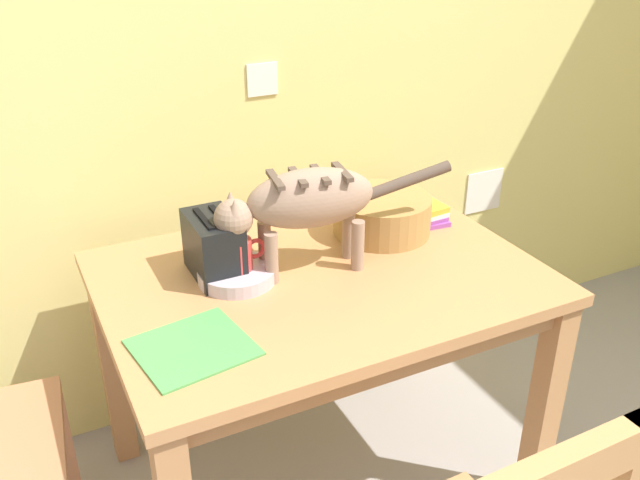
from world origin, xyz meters
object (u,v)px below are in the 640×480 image
at_px(dining_table, 320,302).
at_px(magazine, 193,347).
at_px(coffee_mug, 237,254).
at_px(cat, 305,203).
at_px(book_stack, 416,214).
at_px(saucer_bowl, 237,274).
at_px(wicker_basket, 382,214).
at_px(toaster, 214,247).

height_order(dining_table, magazine, magazine).
xyz_separation_m(dining_table, coffee_mug, (-0.22, 0.06, 0.17)).
bearing_deg(magazine, cat, 20.96).
bearing_deg(book_stack, saucer_bowl, -171.59).
relative_size(coffee_mug, wicker_basket, 0.44).
bearing_deg(toaster, coffee_mug, -51.51).
bearing_deg(magazine, coffee_mug, 42.22).
relative_size(saucer_bowl, toaster, 1.05).
distance_m(dining_table, magazine, 0.47).
xyz_separation_m(saucer_bowl, coffee_mug, (0.00, -0.00, 0.06)).
relative_size(magazine, toaster, 1.26).
distance_m(magazine, toaster, 0.35).
distance_m(saucer_bowl, toaster, 0.10).
bearing_deg(wicker_basket, cat, -160.31).
distance_m(wicker_basket, toaster, 0.54).
bearing_deg(coffee_mug, magazine, -129.20).
bearing_deg(cat, book_stack, -65.96).
bearing_deg(coffee_mug, book_stack, 8.45).
relative_size(saucer_bowl, magazine, 0.84).
bearing_deg(saucer_bowl, magazine, -128.73).
bearing_deg(saucer_bowl, toaster, 126.31).
distance_m(coffee_mug, toaster, 0.07).
height_order(cat, magazine, cat).
height_order(book_stack, toaster, toaster).
height_order(dining_table, book_stack, book_stack).
bearing_deg(wicker_basket, dining_table, -153.00).
xyz_separation_m(cat, toaster, (-0.23, 0.09, -0.12)).
bearing_deg(book_stack, wicker_basket, -175.28).
relative_size(saucer_bowl, book_stack, 1.17).
height_order(magazine, book_stack, book_stack).
xyz_separation_m(magazine, toaster, (0.16, 0.31, 0.08)).
relative_size(saucer_bowl, coffee_mug, 1.63).
bearing_deg(cat, coffee_mug, 89.84).
relative_size(magazine, book_stack, 1.40).
bearing_deg(coffee_mug, wicker_basket, 9.45).
bearing_deg(dining_table, magazine, -155.79).
relative_size(book_stack, wicker_basket, 0.60).
distance_m(cat, book_stack, 0.49).
bearing_deg(toaster, book_stack, 3.19).
bearing_deg(wicker_basket, toaster, -177.18).
bearing_deg(coffee_mug, dining_table, -15.82).
distance_m(coffee_mug, wicker_basket, 0.51).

